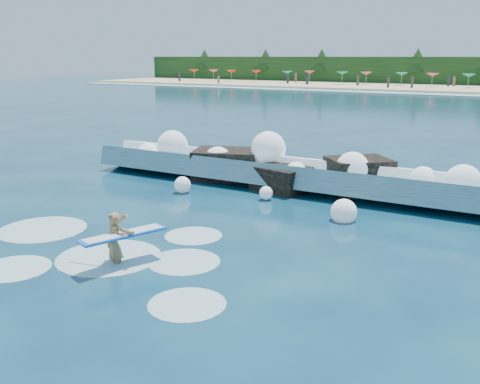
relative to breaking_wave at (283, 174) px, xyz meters
The scene contains 7 objects.
ground 7.81m from the breaking_wave, 91.00° to the right, with size 200.00×200.00×0.00m, color #082841.
wet_band 59.21m from the breaking_wave, 90.13° to the left, with size 140.00×5.00×0.08m, color silver.
breaking_wave is the anchor object (origin of this frame).
rock_cluster 0.16m from the breaking_wave, 149.17° to the left, with size 8.74×3.59×1.57m.
surfer_with_board 9.68m from the breaking_wave, 89.73° to the right, with size 1.25×2.83×1.62m.
wave_spray 0.61m from the breaking_wave, 140.75° to the right, with size 14.68×4.73×2.26m.
surf_foam 9.27m from the breaking_wave, 96.92° to the right, with size 8.96×6.07×0.14m.
Camera 1 is at (9.22, -11.23, 5.10)m, focal length 40.00 mm.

